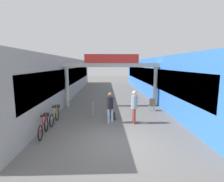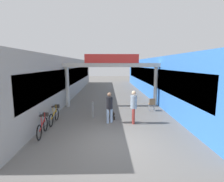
{
  "view_description": "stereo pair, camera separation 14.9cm",
  "coord_description": "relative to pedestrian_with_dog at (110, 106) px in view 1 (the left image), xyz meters",
  "views": [
    {
      "loc": [
        -0.45,
        -6.72,
        3.18
      ],
      "look_at": [
        0.0,
        5.46,
        1.3
      ],
      "focal_mm": 28.0,
      "sensor_mm": 36.0,
      "label": 1
    },
    {
      "loc": [
        -0.3,
        -6.73,
        3.18
      ],
      "look_at": [
        0.0,
        5.46,
        1.3
      ],
      "focal_mm": 28.0,
      "sensor_mm": 36.0,
      "label": 2
    }
  ],
  "objects": [
    {
      "name": "pedestrian_companion",
      "position": [
        1.3,
        -0.12,
        0.07
      ],
      "size": [
        0.36,
        0.39,
        1.79
      ],
      "color": "#99332D",
      "rests_on": "ground_plane"
    },
    {
      "name": "pedestrian_with_dog",
      "position": [
        0.0,
        0.0,
        0.0
      ],
      "size": [
        0.47,
        0.47,
        1.69
      ],
      "color": "#A5BFE0",
      "rests_on": "ground_plane"
    },
    {
      "name": "dog_on_leash",
      "position": [
        0.15,
        0.7,
        -0.63
      ],
      "size": [
        0.4,
        0.75,
        0.53
      ],
      "color": "black",
      "rests_on": "ground_plane"
    },
    {
      "name": "storefront_left",
      "position": [
        -4.88,
        8.51,
        0.91
      ],
      "size": [
        3.0,
        26.0,
        3.74
      ],
      "color": "#9E9993",
      "rests_on": "ground_plane"
    },
    {
      "name": "cafe_chair_wood_nearer",
      "position": [
        2.93,
        2.34,
        -0.42
      ],
      "size": [
        0.42,
        0.42,
        0.89
      ],
      "color": "gray",
      "rests_on": "ground_plane"
    },
    {
      "name": "bollard_post_metal",
      "position": [
        -0.99,
        0.96,
        -0.46
      ],
      "size": [
        0.1,
        0.1,
        0.98
      ],
      "color": "gray",
      "rests_on": "ground_plane"
    },
    {
      "name": "arcade_sign_gateway",
      "position": [
        0.21,
        3.86,
        1.77
      ],
      "size": [
        7.4,
        0.47,
        3.9
      ],
      "color": "beige",
      "rests_on": "ground_plane"
    },
    {
      "name": "storefront_right",
      "position": [
        5.31,
        8.51,
        0.91
      ],
      "size": [
        3.0,
        26.0,
        3.74
      ],
      "color": "blue",
      "rests_on": "ground_plane"
    },
    {
      "name": "bicycle_orange_second",
      "position": [
        -3.0,
        0.1,
        -0.53
      ],
      "size": [
        0.46,
        1.69,
        0.98
      ],
      "color": "black",
      "rests_on": "ground_plane"
    },
    {
      "name": "bicycle_red_nearest",
      "position": [
        -3.04,
        -1.53,
        -0.53
      ],
      "size": [
        0.46,
        1.69,
        0.98
      ],
      "color": "black",
      "rests_on": "ground_plane"
    },
    {
      "name": "ground_plane",
      "position": [
        0.21,
        -2.49,
        -0.96
      ],
      "size": [
        80.0,
        80.0,
        0.0
      ],
      "primitive_type": "plane",
      "color": "#605E5B"
    }
  ]
}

